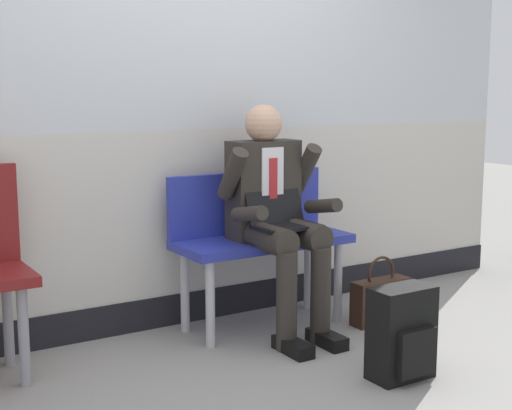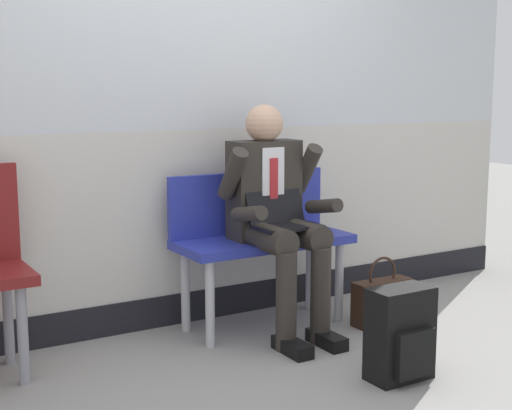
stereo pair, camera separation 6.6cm
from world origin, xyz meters
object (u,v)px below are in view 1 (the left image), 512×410
at_px(handbag, 380,300).
at_px(backpack, 402,334).
at_px(person_seated, 276,212).
at_px(bench_with_person, 257,232).

bearing_deg(handbag, backpack, -124.61).
bearing_deg(person_seated, backpack, -81.01).
bearing_deg(backpack, person_seated, 98.99).
height_order(person_seated, backpack, person_seated).
distance_m(bench_with_person, backpack, 1.12).
relative_size(bench_with_person, person_seated, 0.80).
xyz_separation_m(bench_with_person, handbag, (0.61, -0.38, -0.40)).
height_order(person_seated, handbag, person_seated).
distance_m(bench_with_person, handbag, 0.82).
height_order(backpack, handbag, backpack).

